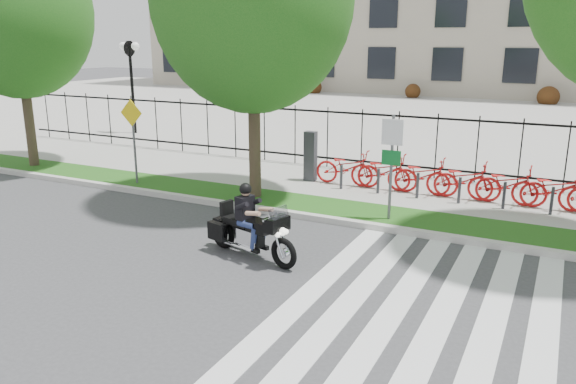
% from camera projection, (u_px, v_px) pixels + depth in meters
% --- Properties ---
extents(ground, '(120.00, 120.00, 0.00)m').
position_uv_depth(ground, '(196.00, 277.00, 10.53)').
color(ground, '#39393C').
rests_on(ground, ground).
extents(curb, '(60.00, 0.20, 0.15)m').
position_uv_depth(curb, '(292.00, 214.00, 14.05)').
color(curb, beige).
rests_on(curb, ground).
extents(grass_verge, '(60.00, 1.50, 0.15)m').
position_uv_depth(grass_verge, '(306.00, 205.00, 14.78)').
color(grass_verge, '#1C4A12').
rests_on(grass_verge, ground).
extents(sidewalk, '(60.00, 3.50, 0.15)m').
position_uv_depth(sidewalk, '(341.00, 184.00, 16.94)').
color(sidewalk, '#A7A59C').
rests_on(sidewalk, ground).
extents(plaza, '(80.00, 34.00, 0.10)m').
position_uv_depth(plaza, '(453.00, 116.00, 32.08)').
color(plaza, '#A7A59C').
rests_on(plaza, ground).
extents(crosswalk_stripes, '(5.70, 8.00, 0.01)m').
position_uv_depth(crosswalk_stripes, '(459.00, 335.00, 8.45)').
color(crosswalk_stripes, silver).
rests_on(crosswalk_stripes, ground).
extents(iron_fence, '(30.00, 0.06, 2.00)m').
position_uv_depth(iron_fence, '(362.00, 140.00, 18.16)').
color(iron_fence, black).
rests_on(iron_fence, sidewalk).
extents(lamp_post_left, '(1.06, 0.70, 4.25)m').
position_uv_depth(lamp_post_left, '(131.00, 64.00, 25.21)').
color(lamp_post_left, black).
rests_on(lamp_post_left, ground).
extents(street_tree_0, '(4.76, 4.76, 7.73)m').
position_uv_depth(street_tree_0, '(16.00, 12.00, 17.87)').
color(street_tree_0, '#362A1D').
rests_on(street_tree_0, grass_verge).
extents(bike_share_station, '(10.06, 0.88, 1.50)m').
position_uv_depth(bike_share_station, '(482.00, 182.00, 14.80)').
color(bike_share_station, '#2D2D33').
rests_on(bike_share_station, sidewalk).
extents(sign_pole_regulatory, '(0.50, 0.09, 2.50)m').
position_uv_depth(sign_pole_regulatory, '(392.00, 154.00, 13.01)').
color(sign_pole_regulatory, '#59595B').
rests_on(sign_pole_regulatory, grass_verge).
extents(sign_pole_warning, '(0.78, 0.09, 2.49)m').
position_uv_depth(sign_pole_warning, '(133.00, 130.00, 16.37)').
color(sign_pole_warning, '#59595B').
rests_on(sign_pole_warning, grass_verge).
extents(motorcycle_rider, '(2.35, 1.06, 1.86)m').
position_uv_depth(motorcycle_rider, '(251.00, 228.00, 11.33)').
color(motorcycle_rider, black).
rests_on(motorcycle_rider, ground).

